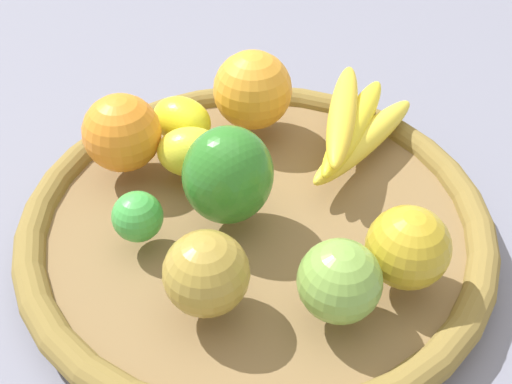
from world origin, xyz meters
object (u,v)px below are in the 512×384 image
object	(u,v)px
bell_pepper	(227,173)
lime_0	(138,217)
lemon_0	(182,120)
orange_1	(253,90)
banana_bunch	(354,126)
lemon_1	(191,152)
apple_0	(408,247)
apple_2	(206,273)
orange_0	(122,133)
apple_1	(340,281)

from	to	relation	value
bell_pepper	lime_0	xyz separation A→B (m)	(0.00, -0.08, -0.02)
lemon_0	orange_1	distance (m)	0.08
banana_bunch	lemon_1	xyz separation A→B (m)	(-0.01, -0.17, -0.00)
apple_0	lime_0	size ratio (longest dim) A/B	1.52
bell_pepper	banana_bunch	bearing A→B (deg)	-161.08
lemon_1	apple_0	bearing A→B (deg)	34.78
apple_0	lime_0	world-z (taller)	apple_0
banana_bunch	orange_1	size ratio (longest dim) A/B	2.02
apple_2	orange_0	size ratio (longest dim) A/B	0.89
lime_0	bell_pepper	bearing A→B (deg)	92.82
apple_0	apple_2	world-z (taller)	same
lime_0	orange_0	distance (m)	0.11
apple_1	lemon_1	xyz separation A→B (m)	(-0.20, -0.07, -0.01)
orange_0	lemon_1	world-z (taller)	orange_0
apple_2	lemon_1	world-z (taller)	apple_2
apple_0	lemon_0	distance (m)	0.28
bell_pepper	apple_1	world-z (taller)	bell_pepper
apple_1	lime_0	bearing A→B (deg)	-134.80
lemon_0	orange_0	world-z (taller)	orange_0
apple_0	lemon_0	xyz separation A→B (m)	(-0.24, -0.13, -0.01)
banana_bunch	lime_0	distance (m)	0.24
apple_1	lemon_0	size ratio (longest dim) A/B	1.01
lemon_1	banana_bunch	bearing A→B (deg)	84.87
bell_pepper	apple_2	size ratio (longest dim) A/B	1.37
apple_0	orange_1	world-z (taller)	orange_1
lemon_0	banana_bunch	distance (m)	0.18
lime_0	orange_0	bearing A→B (deg)	176.39
lemon_0	banana_bunch	bearing A→B (deg)	66.56
apple_1	lemon_0	xyz separation A→B (m)	(-0.26, -0.06, -0.01)
apple_0	lemon_1	xyz separation A→B (m)	(-0.19, -0.13, -0.01)
lime_0	orange_1	world-z (taller)	orange_1
apple_0	apple_2	distance (m)	0.16
bell_pepper	banana_bunch	distance (m)	0.16
bell_pepper	lemon_1	world-z (taller)	bell_pepper
apple_0	lemon_0	size ratio (longest dim) A/B	1.05
banana_bunch	lemon_1	bearing A→B (deg)	-95.13
apple_1	lemon_1	world-z (taller)	apple_1
lemon_0	apple_1	bearing A→B (deg)	13.32
orange_0	lemon_1	distance (m)	0.07
bell_pepper	lime_0	distance (m)	0.09
apple_2	lime_0	size ratio (longest dim) A/B	1.51
orange_1	lemon_1	world-z (taller)	orange_1
bell_pepper	apple_0	bearing A→B (deg)	132.97
lemon_0	apple_0	bearing A→B (deg)	27.44
apple_0	banana_bunch	distance (m)	0.18
bell_pepper	orange_0	size ratio (longest dim) A/B	1.22
apple_0	apple_2	bearing A→B (deg)	-99.20
apple_0	banana_bunch	bearing A→B (deg)	168.42
bell_pepper	apple_2	distance (m)	0.11
apple_2	orange_0	bearing A→B (deg)	-171.12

